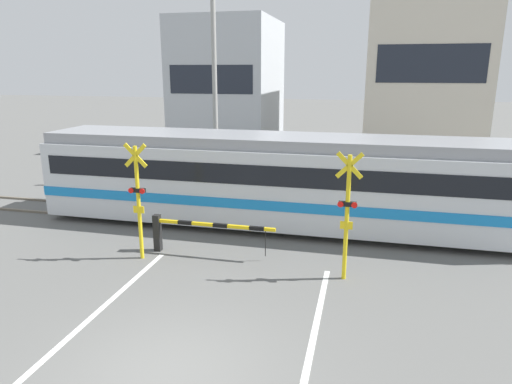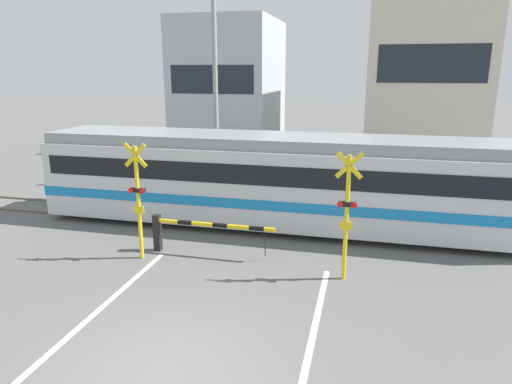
{
  "view_description": "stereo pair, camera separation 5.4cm",
  "coord_description": "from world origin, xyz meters",
  "px_view_note": "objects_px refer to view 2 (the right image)",
  "views": [
    {
      "loc": [
        3.2,
        -6.39,
        5.26
      ],
      "look_at": [
        0.0,
        6.9,
        1.6
      ],
      "focal_mm": 32.0,
      "sensor_mm": 36.0,
      "label": 1
    },
    {
      "loc": [
        3.26,
        -6.38,
        5.26
      ],
      "look_at": [
        0.0,
        6.9,
        1.6
      ],
      "focal_mm": 32.0,
      "sensor_mm": 36.0,
      "label": 2
    }
  ],
  "objects_px": {
    "commuter_train": "(277,178)",
    "pedestrian": "(303,172)",
    "crossing_signal_right": "(347,211)",
    "crossing_signal_left": "(138,196)",
    "crossing_barrier_far": "(325,187)",
    "crossing_barrier_near": "(186,229)"
  },
  "relations": [
    {
      "from": "commuter_train",
      "to": "pedestrian",
      "type": "distance_m",
      "value": 4.57
    },
    {
      "from": "crossing_signal_right",
      "to": "crossing_signal_left",
      "type": "bearing_deg",
      "value": 180.0
    },
    {
      "from": "crossing_signal_left",
      "to": "commuter_train",
      "type": "bearing_deg",
      "value": 49.33
    },
    {
      "from": "crossing_signal_left",
      "to": "pedestrian",
      "type": "xyz_separation_m",
      "value": [
        3.5,
        8.24,
        -0.87
      ]
    },
    {
      "from": "pedestrian",
      "to": "crossing_signal_left",
      "type": "bearing_deg",
      "value": -113.01
    },
    {
      "from": "crossing_barrier_far",
      "to": "pedestrian",
      "type": "bearing_deg",
      "value": 124.91
    },
    {
      "from": "commuter_train",
      "to": "crossing_signal_right",
      "type": "distance_m",
      "value": 4.52
    },
    {
      "from": "crossing_barrier_near",
      "to": "crossing_barrier_far",
      "type": "height_order",
      "value": "same"
    },
    {
      "from": "crossing_barrier_far",
      "to": "crossing_signal_left",
      "type": "xyz_separation_m",
      "value": [
        -4.62,
        -6.63,
        1.1
      ]
    },
    {
      "from": "crossing_signal_left",
      "to": "crossing_signal_right",
      "type": "relative_size",
      "value": 1.0
    },
    {
      "from": "pedestrian",
      "to": "commuter_train",
      "type": "bearing_deg",
      "value": -93.65
    },
    {
      "from": "crossing_barrier_far",
      "to": "crossing_signal_right",
      "type": "distance_m",
      "value": 6.82
    },
    {
      "from": "crossing_barrier_far",
      "to": "crossing_signal_right",
      "type": "xyz_separation_m",
      "value": [
        1.12,
        -6.63,
        1.1
      ]
    },
    {
      "from": "crossing_barrier_near",
      "to": "pedestrian",
      "type": "distance_m",
      "value": 7.96
    },
    {
      "from": "commuter_train",
      "to": "crossing_signal_right",
      "type": "relative_size",
      "value": 4.86
    },
    {
      "from": "crossing_signal_right",
      "to": "pedestrian",
      "type": "distance_m",
      "value": 8.58
    },
    {
      "from": "commuter_train",
      "to": "pedestrian",
      "type": "height_order",
      "value": "commuter_train"
    },
    {
      "from": "crossing_signal_left",
      "to": "pedestrian",
      "type": "distance_m",
      "value": 9.0
    },
    {
      "from": "commuter_train",
      "to": "crossing_signal_left",
      "type": "height_order",
      "value": "crossing_signal_left"
    },
    {
      "from": "crossing_barrier_far",
      "to": "crossing_signal_right",
      "type": "relative_size",
      "value": 1.1
    },
    {
      "from": "commuter_train",
      "to": "crossing_barrier_near",
      "type": "relative_size",
      "value": 4.41
    },
    {
      "from": "crossing_signal_left",
      "to": "crossing_signal_right",
      "type": "bearing_deg",
      "value": 0.0
    }
  ]
}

